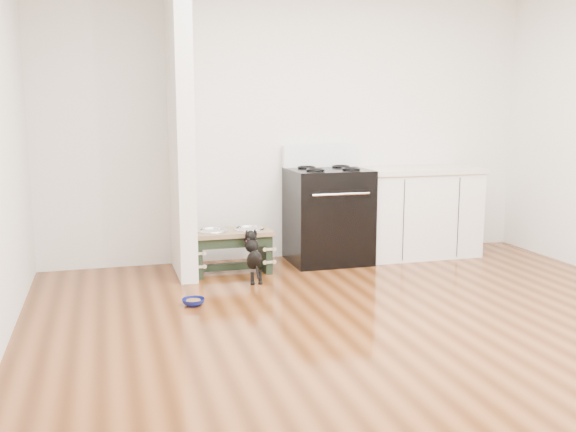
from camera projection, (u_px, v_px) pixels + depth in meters
name	position (u px, v px, depth m)	size (l,w,h in m)	color
ground	(400.00, 337.00, 4.27)	(5.00, 5.00, 0.00)	#47230C
room_shell	(408.00, 90.00, 4.00)	(5.00, 5.00, 5.00)	silver
partition_wall	(180.00, 126.00, 5.71)	(0.15, 0.80, 2.70)	silver
oven_range	(328.00, 214.00, 6.30)	(0.76, 0.69, 1.14)	black
cabinet_run	(417.00, 212.00, 6.59)	(1.24, 0.64, 0.91)	white
dog_feeder	(231.00, 243.00, 5.89)	(0.73, 0.39, 0.42)	black
puppy	(253.00, 254.00, 5.61)	(0.13, 0.38, 0.45)	black
floor_bowl	(193.00, 302.00, 4.95)	(0.23, 0.23, 0.05)	#0C1357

